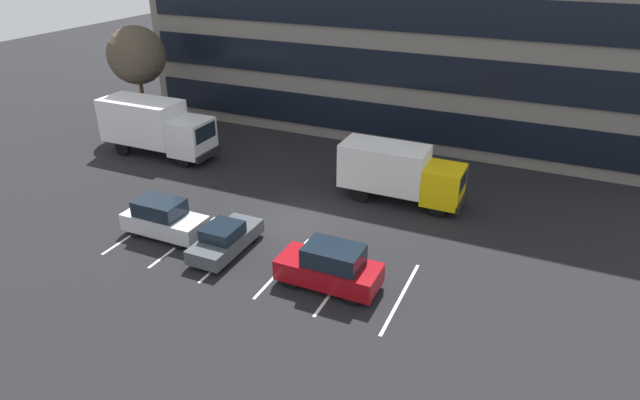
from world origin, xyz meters
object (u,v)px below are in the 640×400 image
Objects in this scene: sedan_charcoal at (225,239)px; suv_silver at (164,219)px; box_truck_yellow at (399,171)px; bare_tree at (137,55)px; suv_maroon at (330,267)px; box_truck_white at (155,125)px.

suv_silver is at bearing 178.89° from sedan_charcoal.
bare_tree reaches higher than box_truck_yellow.
suv_silver is at bearing -46.55° from bare_tree.
suv_silver reaches higher than sedan_charcoal.
sedan_charcoal is 3.70m from suv_silver.
sedan_charcoal is at bearing -38.84° from bare_tree.
suv_maroon is at bearing -31.42° from bare_tree.
box_truck_white is at bearing 131.02° from suv_silver.
suv_silver is (-9.52, -8.65, -0.89)m from box_truck_yellow.
bare_tree is (-4.03, 3.55, 3.63)m from box_truck_white.
box_truck_white is 6.48m from bare_tree.
suv_maroon is at bearing -90.97° from box_truck_yellow.
bare_tree is at bearing 170.38° from box_truck_yellow.
box_truck_yellow reaches higher than sedan_charcoal.
box_truck_yellow is at bearing -9.62° from bare_tree.
bare_tree is at bearing 133.45° from suv_silver.
box_truck_white is 11.55m from suv_silver.
box_truck_yellow is 17.06m from box_truck_white.
suv_maroon is 9.38m from suv_silver.
suv_maroon is at bearing -5.00° from sedan_charcoal.
suv_silver is at bearing 176.53° from suv_maroon.
suv_maroon reaches higher than sedan_charcoal.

